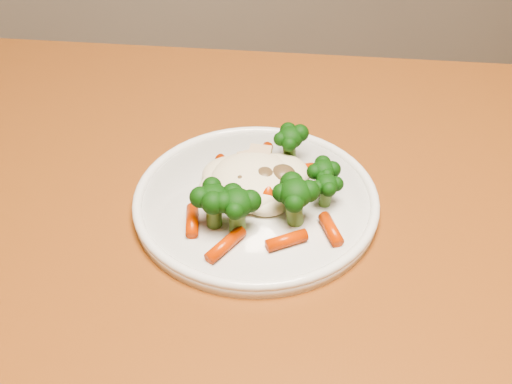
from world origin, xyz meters
TOP-DOWN VIEW (x-y plane):
  - dining_table at (-0.22, 0.25)m, footprint 1.35×1.06m
  - plate at (-0.16, 0.30)m, footprint 0.25×0.25m
  - meal at (-0.15, 0.29)m, footprint 0.16×0.17m

SIDE VIEW (x-z plane):
  - dining_table at x=-0.22m, z-range 0.28..1.03m
  - plate at x=-0.16m, z-range 0.75..0.76m
  - meal at x=-0.15m, z-range 0.76..0.81m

